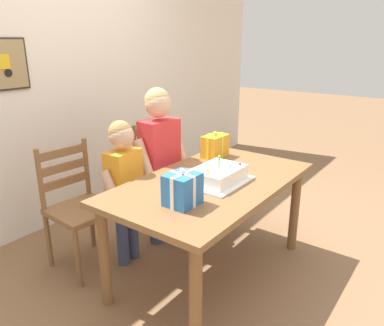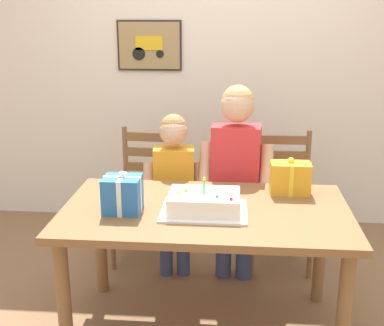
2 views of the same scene
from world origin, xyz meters
The scene contains 10 objects.
ground_plane centered at (0.00, 0.00, 0.00)m, with size 20.00×20.00×0.00m, color #846042.
back_wall centered at (0.00, 1.63, 1.30)m, with size 6.40×0.11×2.60m.
dining_table centered at (0.00, 0.00, 0.63)m, with size 1.51×0.86×0.72m.
birthday_cake centered at (-0.01, -0.05, 0.77)m, with size 0.44×0.34×0.19m.
gift_box_red_large centered at (0.46, 0.27, 0.81)m, with size 0.23×0.14×0.21m.
gift_box_beside_cake centered at (-0.42, -0.08, 0.82)m, with size 0.20×0.17×0.22m.
chair_left centered at (-0.46, 0.85, 0.47)m, with size 0.45×0.45×0.92m.
chair_right centered at (0.47, 0.85, 0.47)m, with size 0.42×0.42×0.92m.
child_older centered at (0.15, 0.60, 0.78)m, with size 0.48×0.28×1.29m.
child_younger centered at (-0.24, 0.60, 0.67)m, with size 0.41×0.24×1.10m.
Camera 1 is at (-1.97, -1.28, 1.63)m, focal length 34.80 mm.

